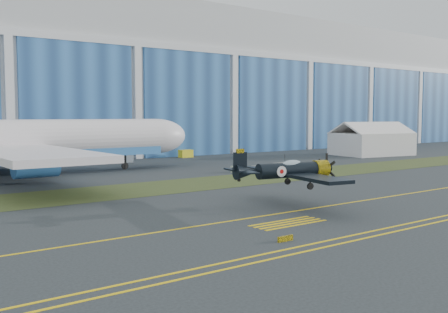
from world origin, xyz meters
TOP-DOWN VIEW (x-y plane):
  - ground at (0.00, 0.00)m, footprint 260.00×260.00m
  - grass_median at (0.00, 14.00)m, footprint 260.00×10.00m
  - hangar at (0.00, 71.79)m, footprint 220.00×45.70m
  - taxiway_centreline at (0.00, -5.00)m, footprint 200.00×0.20m
  - hold_short_ladder at (-18.00, -8.10)m, footprint 6.00×2.40m
  - guard_board_left at (-22.00, -12.00)m, footprint 1.20×0.15m
  - warbird at (-13.43, -3.28)m, footprint 13.07×14.84m
  - jetliner at (-26.70, 33.96)m, footprint 59.64×50.66m
  - tent at (40.91, 29.42)m, footprint 15.67×12.58m
  - shipping_container at (-6.95, 45.25)m, footprint 7.22×4.89m
  - tug at (8.39, 46.48)m, footprint 2.45×1.55m
  - gse_box at (54.97, 44.80)m, footprint 3.03×2.24m
  - barrier_a at (0.30, 20.88)m, footprint 2.05×0.79m
  - barrier_b at (2.69, 19.36)m, footprint 2.03×0.71m
  - barrier_c at (8.03, 20.68)m, footprint 2.02×0.66m

SIDE VIEW (x-z plane):
  - ground at x=0.00m, z-range 0.00..0.00m
  - taxiway_centreline at x=0.00m, z-range 0.00..0.02m
  - hold_short_ladder at x=-18.00m, z-range 0.00..0.02m
  - grass_median at x=0.00m, z-range 0.01..0.03m
  - guard_board_left at x=-22.00m, z-range 0.00..0.35m
  - barrier_a at x=0.30m, z-range 0.00..0.90m
  - barrier_b at x=2.69m, z-range 0.00..0.90m
  - barrier_c at x=8.03m, z-range 0.00..0.90m
  - tug at x=8.39m, z-range 0.00..1.42m
  - gse_box at x=54.97m, z-range 0.00..1.62m
  - shipping_container at x=-6.95m, z-range 0.00..2.91m
  - warbird at x=-13.43m, z-range 1.25..5.11m
  - tent at x=40.91m, z-range 0.00..6.57m
  - jetliner at x=-26.70m, z-range 0.00..20.72m
  - hangar at x=0.00m, z-range -0.04..29.96m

